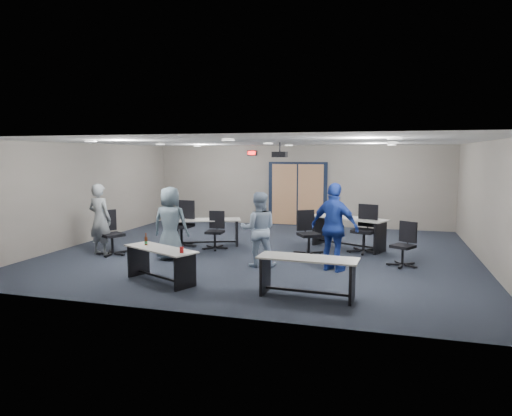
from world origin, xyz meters
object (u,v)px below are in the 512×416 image
(table_front_left, at_px, (160,258))
(table_back_left, at_px, (207,228))
(person_lightblue, at_px, (259,229))
(person_navy, at_px, (334,227))
(chair_loose_left, at_px, (112,233))
(person_gray, at_px, (100,219))
(chair_back_c, at_px, (309,233))
(person_plaid, at_px, (170,223))
(chair_loose_right, at_px, (403,244))
(table_back_right, at_px, (348,227))
(chair_back_d, at_px, (364,229))
(chair_back_b, at_px, (215,230))
(chair_back_a, at_px, (181,224))
(table_front_right, at_px, (307,270))

(table_front_left, height_order, table_back_left, table_front_left)
(person_lightblue, relative_size, person_navy, 0.88)
(chair_loose_left, bearing_deg, person_lightblue, -60.66)
(person_gray, bearing_deg, chair_back_c, -155.24)
(table_front_left, relative_size, person_plaid, 1.00)
(chair_loose_right, bearing_deg, person_lightblue, -133.88)
(table_back_right, distance_m, person_lightblue, 2.99)
(chair_back_c, relative_size, chair_back_d, 0.90)
(chair_back_b, relative_size, chair_loose_left, 0.90)
(chair_back_d, distance_m, person_navy, 2.05)
(chair_back_a, xyz_separation_m, person_gray, (-1.46, -1.42, 0.26))
(table_back_right, height_order, chair_back_d, chair_back_d)
(table_front_right, xyz_separation_m, chair_back_d, (0.74, 3.84, 0.12))
(person_lightblue, bearing_deg, chair_back_a, -45.33)
(chair_back_c, height_order, chair_back_d, chair_back_d)
(chair_loose_right, relative_size, person_navy, 0.52)
(table_back_right, bearing_deg, table_front_left, -102.34)
(chair_back_a, height_order, chair_loose_left, chair_back_a)
(table_front_right, distance_m, person_plaid, 3.96)
(chair_back_c, distance_m, chair_back_d, 1.38)
(table_back_right, bearing_deg, chair_back_a, -141.90)
(person_lightblue, bearing_deg, chair_loose_left, -16.30)
(table_front_right, relative_size, chair_back_c, 1.62)
(table_back_left, relative_size, chair_loose_right, 1.90)
(chair_back_b, distance_m, chair_loose_left, 2.50)
(chair_back_a, height_order, person_gray, person_gray)
(chair_back_d, distance_m, chair_loose_right, 1.46)
(person_navy, bearing_deg, table_back_right, -68.59)
(chair_back_a, distance_m, person_lightblue, 2.91)
(chair_back_b, bearing_deg, chair_loose_right, -11.61)
(chair_loose_left, xyz_separation_m, person_lightblue, (3.67, -0.08, 0.27))
(table_front_left, height_order, chair_loose_right, chair_loose_right)
(chair_back_b, bearing_deg, person_gray, -155.21)
(table_front_right, height_order, chair_back_c, chair_back_c)
(chair_loose_right, relative_size, person_plaid, 0.57)
(person_plaid, bearing_deg, person_lightblue, 174.82)
(table_back_right, distance_m, chair_back_a, 4.33)
(chair_back_a, bearing_deg, table_back_left, 30.87)
(person_gray, bearing_deg, table_front_right, 169.39)
(table_back_right, distance_m, person_gray, 6.17)
(chair_back_a, bearing_deg, table_front_left, -67.34)
(table_front_left, relative_size, person_navy, 0.91)
(chair_back_b, relative_size, person_plaid, 0.57)
(table_back_right, xyz_separation_m, person_navy, (-0.09, -2.41, 0.37))
(chair_back_a, distance_m, chair_back_d, 4.66)
(person_lightblue, bearing_deg, chair_back_d, -151.89)
(person_gray, distance_m, person_plaid, 1.87)
(table_back_right, xyz_separation_m, chair_back_b, (-3.26, -1.05, -0.07))
(chair_back_b, xyz_separation_m, chair_loose_right, (4.54, -0.57, -0.00))
(table_front_left, relative_size, table_front_right, 0.98)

